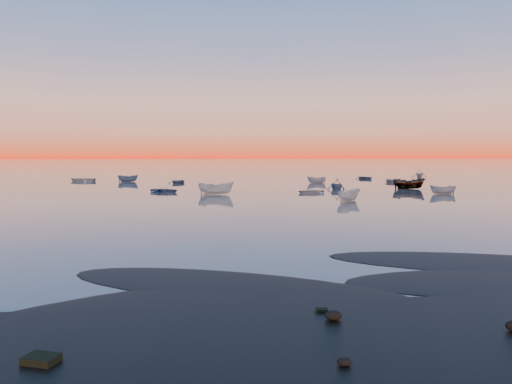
{
  "coord_description": "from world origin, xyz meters",
  "views": [
    {
      "loc": [
        -3.33,
        -19.11,
        5.03
      ],
      "look_at": [
        2.44,
        28.0,
        1.3
      ],
      "focal_mm": 35.0,
      "sensor_mm": 36.0,
      "label": 1
    }
  ],
  "objects": [
    {
      "name": "ground",
      "position": [
        0.0,
        100.0,
        0.0
      ],
      "size": [
        600.0,
        600.0,
        0.0
      ],
      "primitive_type": "plane",
      "color": "#655C54",
      "rests_on": "ground"
    },
    {
      "name": "mud_lobes",
      "position": [
        0.0,
        -1.0,
        0.01
      ],
      "size": [
        140.0,
        6.0,
        0.07
      ],
      "primitive_type": null,
      "color": "black",
      "rests_on": "ground"
    },
    {
      "name": "moored_fleet",
      "position": [
        0.0,
        53.0,
        0.0
      ],
      "size": [
        124.0,
        58.0,
        1.2
      ],
      "primitive_type": null,
      "color": "#B8B9B4",
      "rests_on": "ground"
    },
    {
      "name": "boat_near_left",
      "position": [
        -7.2,
        45.34,
        0.0
      ],
      "size": [
        3.22,
        4.05,
        0.94
      ],
      "primitive_type": "imported",
      "rotation": [
        0.0,
        0.0,
        1.06
      ],
      "color": "#3D5875",
      "rests_on": "ground"
    },
    {
      "name": "boat_near_center",
      "position": [
        12.6,
        31.18,
        0.0
      ],
      "size": [
        3.5,
        3.77,
        1.25
      ],
      "primitive_type": "imported",
      "rotation": [
        0.0,
        0.0,
        2.26
      ],
      "color": "#B8B9B4",
      "rests_on": "ground"
    },
    {
      "name": "boat_near_right",
      "position": [
        16.03,
        47.47,
        0.0
      ],
      "size": [
        3.57,
        2.19,
        1.16
      ],
      "primitive_type": "imported",
      "rotation": [
        0.0,
        0.0,
        3.36
      ],
      "color": "#3D5875",
      "rests_on": "ground"
    }
  ]
}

